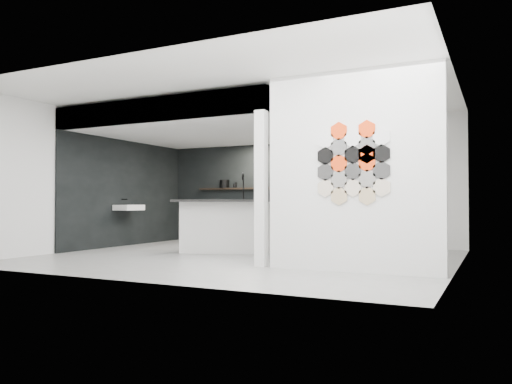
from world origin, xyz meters
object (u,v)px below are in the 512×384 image
object	(u,v)px
glass_bowl	(308,185)
bottle_dark	(236,185)
glass_vase	(308,184)
kettle	(290,183)
kitchen_island	(226,225)
stockpot	(224,184)
wall_basin	(129,208)
utensil_cup	(235,186)
partition_panel	(353,171)

from	to	relation	value
glass_bowl	bottle_dark	world-z (taller)	bottle_dark
glass_vase	bottle_dark	distance (m)	1.85
kettle	glass_bowl	bearing A→B (deg)	-22.62
kitchen_island	stockpot	world-z (taller)	kitchen_island
wall_basin	bottle_dark	bearing A→B (deg)	53.31
utensil_cup	kitchen_island	bearing A→B (deg)	-65.18
partition_panel	kitchen_island	xyz separation A→B (m)	(-2.91, 1.60, -0.88)
kitchen_island	kettle	size ratio (longest dim) A/B	10.47
stockpot	kettle	xyz separation A→B (m)	(1.75, 0.00, -0.01)
partition_panel	kitchen_island	bearing A→B (deg)	151.18
partition_panel	kettle	bearing A→B (deg)	122.83
kettle	bottle_dark	world-z (taller)	kettle
kettle	glass_bowl	world-z (taller)	kettle
kitchen_island	utensil_cup	distance (m)	2.64
partition_panel	glass_bowl	size ratio (longest dim) A/B	20.75
stockpot	kettle	distance (m)	1.75
stockpot	glass_bowl	bearing A→B (deg)	0.00
glass_bowl	utensil_cup	distance (m)	1.88
partition_panel	bottle_dark	world-z (taller)	partition_panel
glass_vase	stockpot	bearing A→B (deg)	180.00
partition_panel	stockpot	distance (m)	5.74
kettle	utensil_cup	world-z (taller)	kettle
partition_panel	wall_basin	bearing A→B (deg)	161.77
partition_panel	utensil_cup	xyz separation A→B (m)	(-3.95, 3.87, -0.03)
kitchen_island	stockpot	xyz separation A→B (m)	(-1.34, 2.27, 0.89)
glass_bowl	glass_vase	world-z (taller)	glass_vase
kitchen_island	utensil_cup	xyz separation A→B (m)	(-1.05, 2.27, 0.85)
partition_panel	kettle	distance (m)	4.60
kitchen_island	utensil_cup	size ratio (longest dim) A/B	21.49
bottle_dark	utensil_cup	size ratio (longest dim) A/B	1.40
kettle	glass_bowl	xyz separation A→B (m)	(0.42, 0.00, -0.04)
wall_basin	glass_vase	bearing A→B (deg)	31.35
stockpot	kettle	world-z (taller)	stockpot
stockpot	partition_panel	bearing A→B (deg)	-42.35
kitchen_island	glass_bowl	world-z (taller)	kitchen_island
kitchen_island	partition_panel	bearing A→B (deg)	-46.39
kitchen_island	stockpot	distance (m)	2.78
glass_bowl	glass_vase	bearing A→B (deg)	0.00
glass_bowl	utensil_cup	xyz separation A→B (m)	(-1.88, 0.00, 0.00)
wall_basin	glass_vase	world-z (taller)	glass_vase
glass_vase	bottle_dark	xyz separation A→B (m)	(-1.85, 0.00, -0.00)
glass_bowl	utensil_cup	world-z (taller)	same
stockpot	utensil_cup	size ratio (longest dim) A/B	2.46
wall_basin	utensil_cup	distance (m)	2.61
bottle_dark	glass_vase	bearing A→B (deg)	0.00
wall_basin	stockpot	size ratio (longest dim) A/B	2.51
glass_bowl	bottle_dark	xyz separation A→B (m)	(-1.85, 0.00, 0.02)
wall_basin	glass_bowl	size ratio (longest dim) A/B	4.45
stockpot	bottle_dark	xyz separation A→B (m)	(0.31, 0.00, -0.03)
partition_panel	glass_vase	distance (m)	4.39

